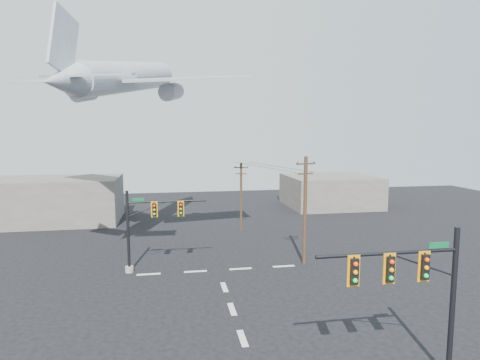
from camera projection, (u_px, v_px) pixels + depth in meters
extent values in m
plane|color=black|center=(242.00, 338.00, 23.63)|extent=(120.00, 120.00, 0.00)
cube|color=beige|center=(242.00, 338.00, 23.63)|extent=(0.40, 2.00, 0.01)
cube|color=beige|center=(232.00, 309.00, 27.54)|extent=(0.40, 2.00, 0.01)
cube|color=beige|center=(224.00, 287.00, 31.45)|extent=(0.40, 2.00, 0.01)
cube|color=beige|center=(149.00, 274.00, 34.34)|extent=(2.00, 0.40, 0.01)
cube|color=beige|center=(195.00, 271.00, 35.02)|extent=(2.00, 0.40, 0.01)
cube|color=beige|center=(240.00, 269.00, 35.71)|extent=(2.00, 0.40, 0.01)
cube|color=beige|center=(284.00, 266.00, 36.40)|extent=(2.00, 0.40, 0.01)
cylinder|color=black|center=(453.00, 304.00, 19.41)|extent=(0.26, 0.26, 7.62)
cylinder|color=black|center=(388.00, 253.00, 18.49)|extent=(7.04, 0.17, 0.17)
cylinder|color=black|center=(422.00, 265.00, 18.87)|extent=(3.75, 0.09, 0.09)
cube|color=black|center=(424.00, 267.00, 18.71)|extent=(0.37, 0.33, 1.20)
cube|color=orange|center=(424.00, 266.00, 18.73)|extent=(0.60, 0.04, 1.47)
sphere|color=red|center=(427.00, 260.00, 18.49)|extent=(0.22, 0.22, 0.22)
sphere|color=orange|center=(427.00, 268.00, 18.53)|extent=(0.22, 0.22, 0.22)
sphere|color=#0CCB46|center=(426.00, 276.00, 18.57)|extent=(0.22, 0.22, 0.22)
cube|color=black|center=(389.00, 269.00, 18.41)|extent=(0.37, 0.33, 1.20)
cube|color=orange|center=(389.00, 269.00, 18.43)|extent=(0.60, 0.04, 1.47)
sphere|color=red|center=(392.00, 262.00, 18.18)|extent=(0.22, 0.22, 0.22)
sphere|color=orange|center=(392.00, 270.00, 18.23)|extent=(0.22, 0.22, 0.22)
sphere|color=#0CCB46|center=(391.00, 278.00, 18.27)|extent=(0.22, 0.22, 0.22)
cube|color=black|center=(354.00, 271.00, 18.11)|extent=(0.37, 0.33, 1.20)
cube|color=orange|center=(353.00, 271.00, 18.13)|extent=(0.60, 0.04, 1.47)
sphere|color=red|center=(356.00, 264.00, 17.88)|extent=(0.22, 0.22, 0.22)
sphere|color=orange|center=(355.00, 272.00, 17.93)|extent=(0.22, 0.22, 0.22)
sphere|color=#0CCB46|center=(355.00, 281.00, 17.97)|extent=(0.22, 0.22, 0.22)
cube|color=#0B522C|center=(439.00, 245.00, 18.83)|extent=(1.03, 0.04, 0.28)
cylinder|color=gray|center=(129.00, 269.00, 34.85)|extent=(0.72, 0.72, 0.51)
cylinder|color=black|center=(128.00, 232.00, 34.46)|extent=(0.25, 0.25, 7.16)
cylinder|color=black|center=(167.00, 201.00, 34.75)|extent=(6.78, 0.16, 0.16)
cylinder|color=black|center=(148.00, 209.00, 34.53)|extent=(3.61, 0.08, 0.08)
cube|color=black|center=(154.00, 210.00, 34.48)|extent=(0.35, 0.31, 1.13)
cube|color=orange|center=(154.00, 209.00, 34.50)|extent=(0.56, 0.04, 1.38)
sphere|color=red|center=(154.00, 206.00, 34.27)|extent=(0.20, 0.20, 0.20)
sphere|color=orange|center=(154.00, 210.00, 34.31)|extent=(0.20, 0.20, 0.20)
sphere|color=#0CCB46|center=(154.00, 214.00, 34.35)|extent=(0.20, 0.20, 0.20)
cube|color=black|center=(181.00, 209.00, 34.87)|extent=(0.35, 0.31, 1.13)
cube|color=orange|center=(181.00, 209.00, 34.89)|extent=(0.56, 0.04, 1.38)
sphere|color=red|center=(181.00, 205.00, 34.65)|extent=(0.20, 0.20, 0.20)
sphere|color=orange|center=(181.00, 209.00, 34.70)|extent=(0.20, 0.20, 0.20)
sphere|color=#0CCB46|center=(181.00, 213.00, 34.74)|extent=(0.20, 0.20, 0.20)
cube|color=#0B522C|center=(138.00, 199.00, 34.23)|extent=(0.97, 0.04, 0.27)
cylinder|color=#432E1C|center=(305.00, 211.00, 36.37)|extent=(0.33, 0.33, 9.97)
cube|color=#432E1C|center=(306.00, 164.00, 35.86)|extent=(1.96, 0.67, 0.13)
cube|color=#432E1C|center=(306.00, 174.00, 35.97)|extent=(1.53, 0.55, 0.13)
cylinder|color=black|center=(298.00, 163.00, 35.47)|extent=(0.11, 0.11, 0.13)
cylinder|color=black|center=(306.00, 163.00, 35.85)|extent=(0.11, 0.11, 0.13)
cylinder|color=black|center=(314.00, 162.00, 36.23)|extent=(0.11, 0.11, 0.13)
cylinder|color=#432E1C|center=(241.00, 197.00, 48.93)|extent=(0.28, 0.28, 8.45)
cube|color=#432E1C|center=(241.00, 168.00, 48.50)|extent=(1.65, 0.66, 0.11)
cube|color=#432E1C|center=(241.00, 174.00, 48.59)|extent=(1.29, 0.54, 0.11)
cylinder|color=black|center=(235.00, 167.00, 48.60)|extent=(0.09, 0.09, 0.11)
cylinder|color=black|center=(241.00, 167.00, 48.49)|extent=(0.09, 0.09, 0.11)
cylinder|color=black|center=(247.00, 167.00, 48.37)|extent=(0.09, 0.09, 0.11)
cylinder|color=black|center=(261.00, 167.00, 42.05)|extent=(3.41, 13.37, 0.03)
cylinder|color=black|center=(276.00, 166.00, 42.33)|extent=(3.67, 13.37, 0.03)
cylinder|color=#AEB2BA|center=(128.00, 77.00, 40.61)|extent=(9.19, 19.09, 5.96)
cone|color=#AEB2BA|center=(166.00, 75.00, 51.60)|extent=(4.37, 5.36, 3.63)
cone|color=#AEB2BA|center=(61.00, 81.00, 29.63)|extent=(4.07, 5.22, 3.34)
cube|color=#AEB2BA|center=(60.00, 82.00, 40.53)|extent=(11.67, 11.55, 0.90)
cube|color=#AEB2BA|center=(188.00, 79.00, 38.35)|extent=(12.57, 5.39, 0.90)
cylinder|color=#AEB2BA|center=(84.00, 93.00, 41.28)|extent=(2.67, 3.61, 2.14)
cylinder|color=#AEB2BA|center=(171.00, 92.00, 39.76)|extent=(2.67, 3.61, 2.14)
cube|color=#AEB2BA|center=(64.00, 42.00, 29.87)|extent=(1.61, 4.02, 5.34)
cube|color=#AEB2BA|center=(28.00, 77.00, 30.52)|extent=(5.04, 4.36, 0.49)
cube|color=#AEB2BA|center=(101.00, 75.00, 29.54)|extent=(4.84, 2.42, 0.49)
cube|color=slate|center=(51.00, 200.00, 54.08)|extent=(18.00, 10.00, 6.00)
cube|color=slate|center=(330.00, 191.00, 66.24)|extent=(14.00, 12.00, 5.00)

